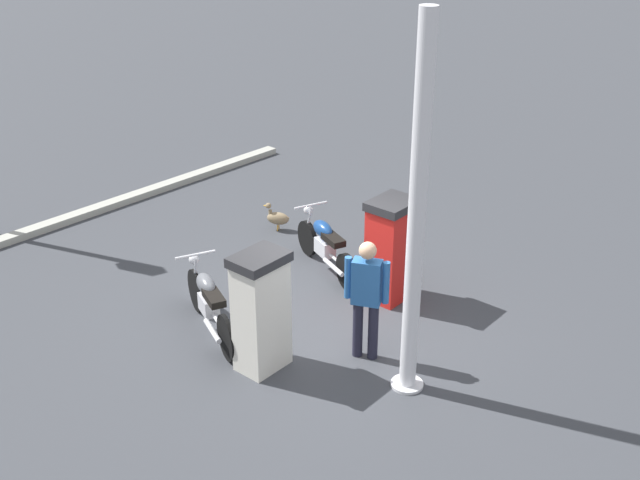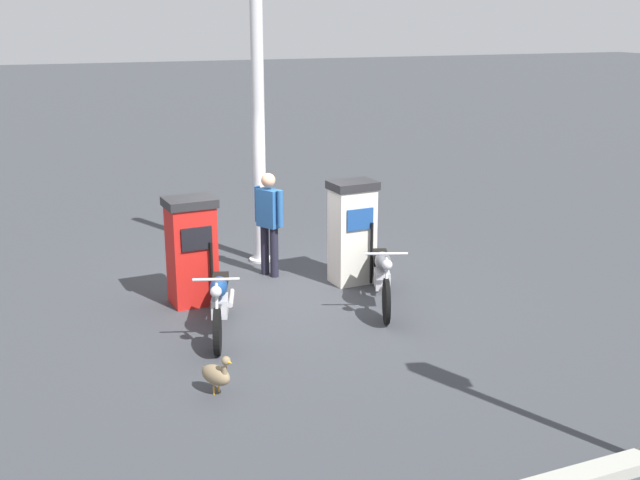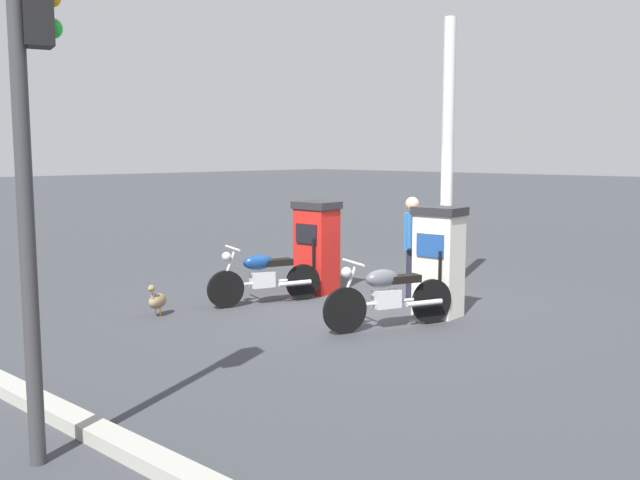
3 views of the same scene
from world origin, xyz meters
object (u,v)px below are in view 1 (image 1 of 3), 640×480
at_px(wandering_duck, 277,218).
at_px(fuel_pump_far, 261,311).
at_px(fuel_pump_near, 391,249).
at_px(motorcycle_near_pump, 325,245).
at_px(motorcycle_far_pump, 209,301).
at_px(attendant_person, 366,293).
at_px(canopy_support_pole, 416,223).

bearing_deg(wandering_duck, fuel_pump_far, 134.86).
bearing_deg(fuel_pump_near, motorcycle_near_pump, 3.07).
relative_size(fuel_pump_far, motorcycle_near_pump, 0.87).
distance_m(motorcycle_near_pump, motorcycle_far_pump, 2.36).
relative_size(fuel_pump_near, motorcycle_far_pump, 0.83).
relative_size(motorcycle_far_pump, wandering_duck, 3.82).
relative_size(attendant_person, canopy_support_pole, 0.36).
bearing_deg(fuel_pump_near, motorcycle_far_pump, 65.48).
bearing_deg(fuel_pump_near, fuel_pump_far, 90.00).
distance_m(fuel_pump_near, wandering_duck, 2.93).
bearing_deg(wandering_duck, fuel_pump_near, 171.90).
bearing_deg(attendant_person, motorcycle_near_pump, -33.36).
xyz_separation_m(motorcycle_far_pump, canopy_support_pole, (-2.67, -0.92, 1.71)).
relative_size(motorcycle_near_pump, canopy_support_pole, 0.40).
height_order(fuel_pump_near, attendant_person, attendant_person).
bearing_deg(attendant_person, motorcycle_far_pump, 28.81).
bearing_deg(canopy_support_pole, fuel_pump_far, 31.48).
bearing_deg(fuel_pump_far, wandering_duck, -45.14).
xyz_separation_m(attendant_person, canopy_support_pole, (-0.79, 0.11, 1.25)).
height_order(motorcycle_near_pump, motorcycle_far_pump, motorcycle_far_pump).
height_order(fuel_pump_near, motorcycle_near_pump, fuel_pump_near).
bearing_deg(canopy_support_pole, motorcycle_far_pump, 19.09).
xyz_separation_m(fuel_pump_near, wandering_duck, (2.85, -0.41, -0.55)).
height_order(fuel_pump_far, motorcycle_near_pump, fuel_pump_far).
xyz_separation_m(fuel_pump_far, attendant_person, (-0.77, -1.07, 0.13)).
distance_m(fuel_pump_far, motorcycle_far_pump, 1.15).
distance_m(motorcycle_near_pump, canopy_support_pole, 3.60).
bearing_deg(attendant_person, wandering_duck, -26.37).
bearing_deg(motorcycle_far_pump, fuel_pump_near, -114.52).
xyz_separation_m(motorcycle_far_pump, attendant_person, (-1.88, -1.03, 0.47)).
bearing_deg(motorcycle_near_pump, attendant_person, 146.64).
bearing_deg(motorcycle_far_pump, attendant_person, -151.19).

